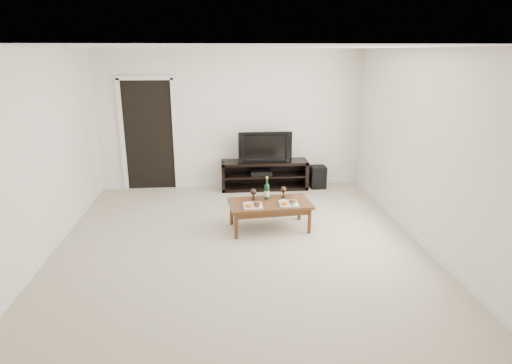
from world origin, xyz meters
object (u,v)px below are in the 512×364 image
object	(u,v)px
media_console	(264,175)
television	(265,146)
coffee_table	(270,215)
subwoofer	(318,177)

from	to	relation	value
media_console	television	size ratio (longest dim) A/B	1.63
media_console	coffee_table	xyz separation A→B (m)	(-0.13, -1.95, -0.07)
television	coffee_table	bearing A→B (deg)	-94.18
media_console	coffee_table	size ratio (longest dim) A/B	1.37
media_console	subwoofer	xyz separation A→B (m)	(1.04, -0.03, -0.06)
media_console	subwoofer	world-z (taller)	media_console
subwoofer	coffee_table	size ratio (longest dim) A/B	0.36
media_console	television	bearing A→B (deg)	0.00
subwoofer	media_console	bearing A→B (deg)	177.69
subwoofer	coffee_table	distance (m)	2.25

